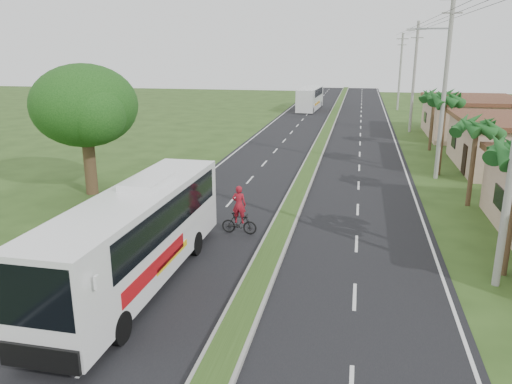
# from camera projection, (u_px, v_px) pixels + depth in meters

# --- Properties ---
(ground) EXTENTS (180.00, 180.00, 0.00)m
(ground) POSITION_uv_depth(u_px,v_px,m) (256.00, 288.00, 17.91)
(ground) COLOR #2C4419
(ground) RESTS_ON ground
(road_asphalt) EXTENTS (14.00, 160.00, 0.02)m
(road_asphalt) POSITION_uv_depth(u_px,v_px,m) (311.00, 166.00, 36.74)
(road_asphalt) COLOR black
(road_asphalt) RESTS_ON ground
(median_strip) EXTENTS (1.20, 160.00, 0.18)m
(median_strip) POSITION_uv_depth(u_px,v_px,m) (311.00, 164.00, 36.72)
(median_strip) COLOR gray
(median_strip) RESTS_ON ground
(lane_edge_left) EXTENTS (0.12, 160.00, 0.01)m
(lane_edge_left) POSITION_uv_depth(u_px,v_px,m) (223.00, 162.00, 38.05)
(lane_edge_left) COLOR silver
(lane_edge_left) RESTS_ON ground
(lane_edge_right) EXTENTS (0.12, 160.00, 0.01)m
(lane_edge_right) POSITION_uv_depth(u_px,v_px,m) (405.00, 170.00, 35.43)
(lane_edge_right) COLOR silver
(lane_edge_right) RESTS_ON ground
(shop_mid) EXTENTS (7.60, 10.60, 3.67)m
(shop_mid) POSITION_uv_depth(u_px,v_px,m) (512.00, 143.00, 35.38)
(shop_mid) COLOR tan
(shop_mid) RESTS_ON ground
(shop_far) EXTENTS (8.60, 11.60, 3.82)m
(shop_far) POSITION_uv_depth(u_px,v_px,m) (471.00, 117.00, 48.54)
(shop_far) COLOR tan
(shop_far) RESTS_ON ground
(palm_verge_b) EXTENTS (2.40, 2.40, 5.05)m
(palm_verge_b) POSITION_uv_depth(u_px,v_px,m) (477.00, 126.00, 26.18)
(palm_verge_b) COLOR #473321
(palm_verge_b) RESTS_ON ground
(palm_verge_c) EXTENTS (2.40, 2.40, 5.85)m
(palm_verge_c) POSITION_uv_depth(u_px,v_px,m) (446.00, 99.00, 32.68)
(palm_verge_c) COLOR #473321
(palm_verge_c) RESTS_ON ground
(palm_verge_d) EXTENTS (2.40, 2.40, 5.25)m
(palm_verge_d) POSITION_uv_depth(u_px,v_px,m) (435.00, 96.00, 41.21)
(palm_verge_d) COLOR #473321
(palm_verge_d) RESTS_ON ground
(shade_tree) EXTENTS (6.30, 6.00, 7.54)m
(shade_tree) POSITION_uv_depth(u_px,v_px,m) (83.00, 108.00, 28.33)
(shade_tree) COLOR #473321
(shade_tree) RESTS_ON ground
(utility_pole_b) EXTENTS (3.20, 0.28, 12.00)m
(utility_pole_b) POSITION_uv_depth(u_px,v_px,m) (445.00, 82.00, 31.49)
(utility_pole_b) COLOR gray
(utility_pole_b) RESTS_ON ground
(utility_pole_c) EXTENTS (1.60, 0.28, 11.00)m
(utility_pole_c) POSITION_uv_depth(u_px,v_px,m) (414.00, 76.00, 50.47)
(utility_pole_c) COLOR gray
(utility_pole_c) RESTS_ON ground
(utility_pole_d) EXTENTS (1.60, 0.28, 10.50)m
(utility_pole_d) POSITION_uv_depth(u_px,v_px,m) (400.00, 71.00, 69.38)
(utility_pole_d) COLOR gray
(utility_pole_d) RESTS_ON ground
(coach_bus_main) EXTENTS (2.54, 11.49, 3.70)m
(coach_bus_main) POSITION_uv_depth(u_px,v_px,m) (137.00, 231.00, 17.66)
(coach_bus_main) COLOR white
(coach_bus_main) RESTS_ON ground
(coach_bus_far) EXTENTS (2.82, 10.76, 3.11)m
(coach_bus_far) POSITION_uv_depth(u_px,v_px,m) (310.00, 97.00, 70.57)
(coach_bus_far) COLOR white
(coach_bus_far) RESTS_ON ground
(motorcyclist) EXTENTS (1.68, 0.53, 2.32)m
(motorcyclist) POSITION_uv_depth(u_px,v_px,m) (239.00, 216.00, 22.92)
(motorcyclist) COLOR black
(motorcyclist) RESTS_ON ground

